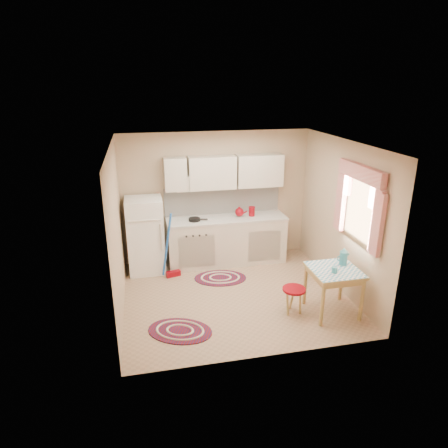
{
  "coord_description": "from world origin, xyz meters",
  "views": [
    {
      "loc": [
        -1.41,
        -5.67,
        3.37
      ],
      "look_at": [
        -0.13,
        0.25,
        1.18
      ],
      "focal_mm": 32.0,
      "sensor_mm": 36.0,
      "label": 1
    }
  ],
  "objects_px": {
    "table": "(333,291)",
    "fridge": "(146,236)",
    "stool": "(293,301)",
    "base_cabinets": "(227,241)"
  },
  "relations": [
    {
      "from": "fridge",
      "to": "table",
      "type": "bearing_deg",
      "value": -37.1
    },
    {
      "from": "base_cabinets",
      "to": "table",
      "type": "xyz_separation_m",
      "value": [
        1.18,
        -2.1,
        -0.08
      ]
    },
    {
      "from": "base_cabinets",
      "to": "fridge",
      "type": "bearing_deg",
      "value": -178.12
    },
    {
      "from": "table",
      "to": "fridge",
      "type": "bearing_deg",
      "value": 142.9
    },
    {
      "from": "fridge",
      "to": "base_cabinets",
      "type": "distance_m",
      "value": 1.55
    },
    {
      "from": "base_cabinets",
      "to": "stool",
      "type": "height_order",
      "value": "base_cabinets"
    },
    {
      "from": "fridge",
      "to": "stool",
      "type": "bearing_deg",
      "value": -42.5
    },
    {
      "from": "stool",
      "to": "table",
      "type": "bearing_deg",
      "value": -9.74
    },
    {
      "from": "fridge",
      "to": "base_cabinets",
      "type": "xyz_separation_m",
      "value": [
        1.53,
        0.05,
        -0.26
      ]
    },
    {
      "from": "table",
      "to": "stool",
      "type": "xyz_separation_m",
      "value": [
        -0.58,
        0.1,
        -0.15
      ]
    }
  ]
}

